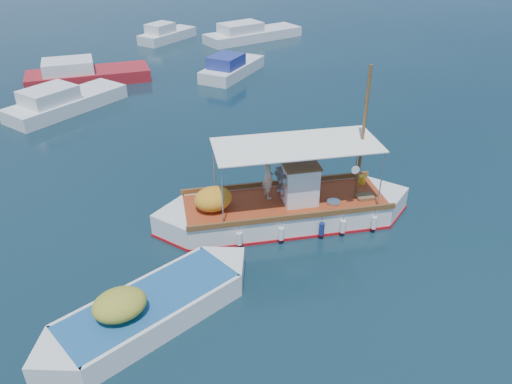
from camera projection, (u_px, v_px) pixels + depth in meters
ground at (285, 217)px, 19.50m from camera, size 160.00×160.00×0.00m
fishing_caique at (284, 209)px, 18.97m from camera, size 9.62×4.80×6.14m
dinghy at (149, 311)px, 14.49m from camera, size 7.08×3.27×1.78m
bg_boat_nw at (64, 103)px, 29.13m from camera, size 7.43×5.26×1.80m
bg_boat_n at (85, 75)px, 33.77m from camera, size 8.39×4.19×1.80m
bg_boat_ne at (231, 69)px, 35.06m from camera, size 6.04×5.16×1.80m
bg_boat_e at (251, 34)px, 44.11m from camera, size 9.15×3.49×1.80m
bg_boat_far_n at (166, 35)px, 43.87m from camera, size 5.85×4.39×1.80m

